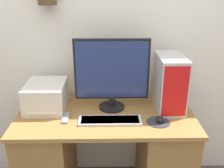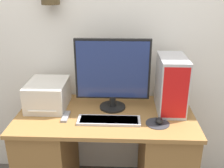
{
  "view_description": "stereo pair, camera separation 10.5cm",
  "coord_description": "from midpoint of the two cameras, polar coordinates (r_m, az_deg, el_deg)",
  "views": [
    {
      "loc": [
        0.02,
        -1.42,
        1.74
      ],
      "look_at": [
        0.05,
        0.34,
        1.04
      ],
      "focal_mm": 42.0,
      "sensor_mm": 36.0,
      "label": 1
    },
    {
      "loc": [
        0.12,
        -1.42,
        1.74
      ],
      "look_at": [
        0.05,
        0.34,
        1.04
      ],
      "focal_mm": 42.0,
      "sensor_mm": 36.0,
      "label": 2
    }
  ],
  "objects": [
    {
      "name": "desk",
      "position": [
        2.2,
        -2.74,
        -15.35
      ],
      "size": [
        1.33,
        0.68,
        0.8
      ],
      "color": "olive",
      "rests_on": "ground_plane"
    },
    {
      "name": "keyboard",
      "position": [
        1.88,
        -2.05,
        -7.93
      ],
      "size": [
        0.45,
        0.14,
        0.02
      ],
      "color": "silver",
      "rests_on": "desk"
    },
    {
      "name": "printer",
      "position": [
        2.1,
        -15.54,
        -2.56
      ],
      "size": [
        0.3,
        0.36,
        0.21
      ],
      "color": "beige",
      "rests_on": "desk"
    },
    {
      "name": "remote_control",
      "position": [
        1.95,
        -11.55,
        -7.24
      ],
      "size": [
        0.04,
        0.15,
        0.02
      ],
      "color": "gray",
      "rests_on": "desk"
    },
    {
      "name": "monitor",
      "position": [
        1.96,
        -1.59,
        2.52
      ],
      "size": [
        0.56,
        0.2,
        0.55
      ],
      "color": "black",
      "rests_on": "desk"
    },
    {
      "name": "computer_tower",
      "position": [
        2.02,
        11.02,
        0.21
      ],
      "size": [
        0.2,
        0.36,
        0.42
      ],
      "color": "#B2B2B7",
      "rests_on": "desk"
    },
    {
      "name": "mouse",
      "position": [
        1.88,
        8.82,
        -7.61
      ],
      "size": [
        0.05,
        0.07,
        0.04
      ],
      "color": "black",
      "rests_on": "mousepad"
    },
    {
      "name": "mousepad",
      "position": [
        1.89,
        8.49,
        -8.22
      ],
      "size": [
        0.17,
        0.17,
        0.0
      ],
      "color": "#2D2D33",
      "rests_on": "desk"
    },
    {
      "name": "wall_back",
      "position": [
        2.18,
        -2.95,
        11.5
      ],
      "size": [
        6.4,
        0.19,
        2.7
      ],
      "color": "white",
      "rests_on": "ground_plane"
    }
  ]
}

